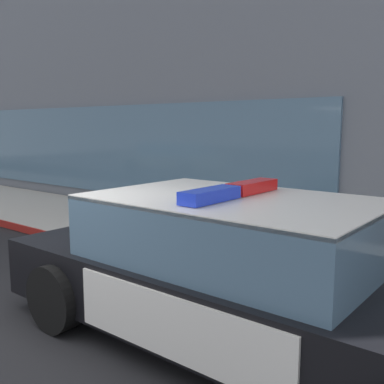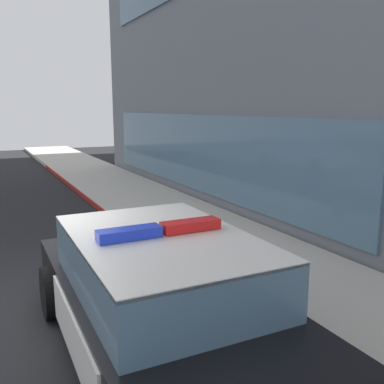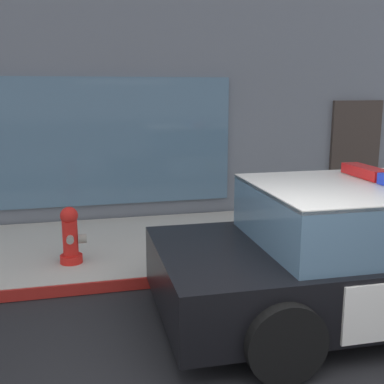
{
  "view_description": "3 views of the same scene",
  "coord_description": "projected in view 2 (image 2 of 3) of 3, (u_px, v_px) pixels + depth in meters",
  "views": [
    {
      "loc": [
        3.86,
        -2.02,
        2.02
      ],
      "look_at": [
        0.34,
        2.45,
        1.17
      ],
      "focal_mm": 41.38,
      "sensor_mm": 36.0,
      "label": 1
    },
    {
      "loc": [
        5.63,
        -0.3,
        2.68
      ],
      "look_at": [
        -0.52,
        2.83,
        1.31
      ],
      "focal_mm": 39.83,
      "sensor_mm": 36.0,
      "label": 2
    },
    {
      "loc": [
        -1.31,
        -2.81,
        2.31
      ],
      "look_at": [
        0.02,
        2.71,
        1.09
      ],
      "focal_mm": 44.96,
      "sensor_mm": 36.0,
      "label": 3
    }
  ],
  "objects": [
    {
      "name": "ground",
      "position": [
        18.0,
        316.0,
        5.58
      ],
      "size": [
        48.0,
        48.0,
        0.0
      ],
      "primitive_type": "plane",
      "color": "black"
    },
    {
      "name": "sidewalk",
      "position": [
        258.0,
        263.0,
        7.27
      ],
      "size": [
        48.0,
        2.72,
        0.15
      ],
      "primitive_type": "cube",
      "color": "#B2ADA3",
      "rests_on": "ground"
    },
    {
      "name": "police_cruiser",
      "position": [
        167.0,
        303.0,
        4.45
      ],
      "size": [
        5.02,
        2.18,
        1.49
      ],
      "rotation": [
        0.0,
        0.0,
        -0.01
      ],
      "color": "black",
      "rests_on": "ground"
    },
    {
      "name": "fire_hydrant",
      "position": [
        186.0,
        224.0,
        8.15
      ],
      "size": [
        0.34,
        0.39,
        0.73
      ],
      "color": "red",
      "rests_on": "sidewalk"
    },
    {
      "name": "curb_red_paint",
      "position": [
        186.0,
        277.0,
        6.66
      ],
      "size": [
        28.8,
        0.04,
        0.14
      ],
      "primitive_type": "cube",
      "color": "maroon",
      "rests_on": "ground"
    }
  ]
}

